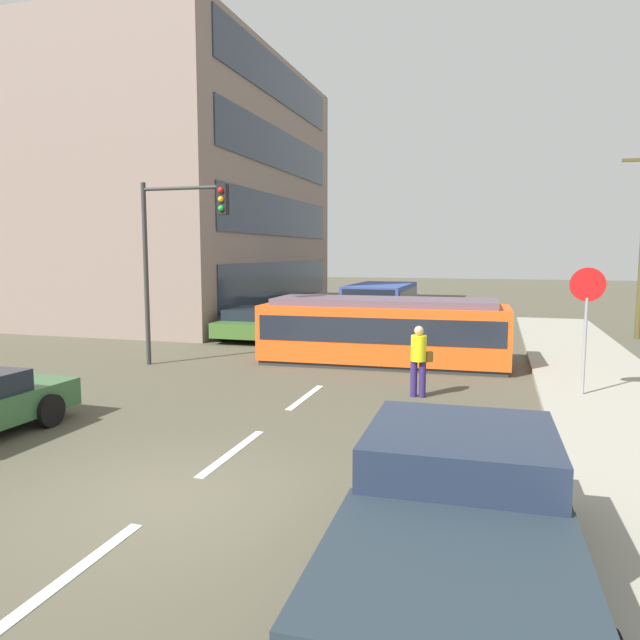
% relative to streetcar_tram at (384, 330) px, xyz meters
% --- Properties ---
extents(ground_plane, '(120.00, 120.00, 0.00)m').
position_rel_streetcar_tram_xyz_m(ground_plane, '(-0.96, -0.66, -1.02)').
color(ground_plane, '#4F4B3B').
extents(sidewalk_curb_right, '(3.20, 36.00, 0.14)m').
position_rel_streetcar_tram_xyz_m(sidewalk_curb_right, '(5.84, -4.66, -0.95)').
color(sidewalk_curb_right, '#9B9787').
rests_on(sidewalk_curb_right, ground).
extents(lane_stripe_0, '(0.16, 2.40, 0.01)m').
position_rel_streetcar_tram_xyz_m(lane_stripe_0, '(-0.96, -12.66, -1.02)').
color(lane_stripe_0, silver).
rests_on(lane_stripe_0, ground).
extents(lane_stripe_1, '(0.16, 2.40, 0.01)m').
position_rel_streetcar_tram_xyz_m(lane_stripe_1, '(-0.96, -8.66, -1.02)').
color(lane_stripe_1, silver).
rests_on(lane_stripe_1, ground).
extents(lane_stripe_2, '(0.16, 2.40, 0.01)m').
position_rel_streetcar_tram_xyz_m(lane_stripe_2, '(-0.96, -4.66, -1.02)').
color(lane_stripe_2, silver).
rests_on(lane_stripe_2, ground).
extents(lane_stripe_3, '(0.16, 2.40, 0.01)m').
position_rel_streetcar_tram_xyz_m(lane_stripe_3, '(-0.96, 6.00, -1.02)').
color(lane_stripe_3, silver).
rests_on(lane_stripe_3, ground).
extents(lane_stripe_4, '(0.16, 2.40, 0.01)m').
position_rel_streetcar_tram_xyz_m(lane_stripe_4, '(-0.96, 12.00, -1.02)').
color(lane_stripe_4, silver).
rests_on(lane_stripe_4, ground).
extents(corner_building, '(14.64, 16.91, 12.80)m').
position_rel_streetcar_tram_xyz_m(corner_building, '(-14.41, 10.48, 5.38)').
color(corner_building, gray).
rests_on(corner_building, ground).
extents(streetcar_tram, '(7.37, 2.79, 1.98)m').
position_rel_streetcar_tram_xyz_m(streetcar_tram, '(0.00, 0.00, 0.00)').
color(streetcar_tram, '#F25418').
rests_on(streetcar_tram, ground).
extents(city_bus, '(2.61, 5.41, 1.89)m').
position_rel_streetcar_tram_xyz_m(city_bus, '(-1.85, 9.30, 0.06)').
color(city_bus, '#30468E').
rests_on(city_bus, ground).
extents(pedestrian_crossing, '(0.51, 0.36, 1.67)m').
position_rel_streetcar_tram_xyz_m(pedestrian_crossing, '(1.55, -3.88, -0.08)').
color(pedestrian_crossing, navy).
rests_on(pedestrian_crossing, ground).
extents(pickup_truck_parked, '(2.36, 5.04, 1.55)m').
position_rel_streetcar_tram_xyz_m(pickup_truck_parked, '(2.93, -11.91, -0.23)').
color(pickup_truck_parked, '#233039').
rests_on(pickup_truck_parked, ground).
extents(parked_sedan_mid, '(2.12, 4.49, 1.19)m').
position_rel_streetcar_tram_xyz_m(parked_sedan_mid, '(-5.81, 3.96, -0.40)').
color(parked_sedan_mid, '#3D6629').
rests_on(parked_sedan_mid, ground).
extents(parked_sedan_far, '(1.99, 4.17, 1.19)m').
position_rel_streetcar_tram_xyz_m(parked_sedan_far, '(-5.78, 10.43, -0.40)').
color(parked_sedan_far, '#2D6141').
rests_on(parked_sedan_far, ground).
extents(stop_sign, '(0.76, 0.07, 2.88)m').
position_rel_streetcar_tram_xyz_m(stop_sign, '(5.17, -3.12, 1.17)').
color(stop_sign, gray).
rests_on(stop_sign, sidewalk_curb_right).
extents(traffic_light_mast, '(2.75, 0.33, 5.37)m').
position_rel_streetcar_tram_xyz_m(traffic_light_mast, '(-5.70, -2.14, 2.71)').
color(traffic_light_mast, '#333333').
rests_on(traffic_light_mast, ground).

